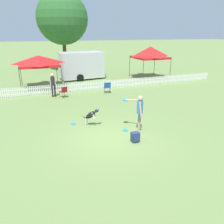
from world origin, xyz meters
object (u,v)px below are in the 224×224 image
Objects in this scene: handler_person at (139,109)px; folding_chair_center at (107,86)px; equipment_trailer at (81,65)px; frisbee_near_handler at (125,130)px; canopy_tent_main at (39,61)px; tree_left_grove at (62,19)px; leaping_dog at (91,115)px; spectator_standing at (53,83)px; backpack_on_grass at (135,137)px; folding_chair_blue_left at (64,91)px; canopy_tent_secondary at (150,53)px; frisbee_near_dog at (73,124)px.

handler_person reaches higher than folding_chair_center.
handler_person is at bearing -96.70° from equipment_trailer.
equipment_trailer is at bearing 85.99° from frisbee_near_handler.
tree_left_grove is (3.54, 8.93, 3.70)m from canopy_tent_main.
frisbee_near_handler is 0.08× the size of canopy_tent_main.
leaping_dog is 1.88m from frisbee_near_handler.
spectator_standing is 6.74m from equipment_trailer.
tree_left_grove is (1.71, 18.17, 5.39)m from leaping_dog.
leaping_dog is at bearing 119.43° from backpack_on_grass.
folding_chair_blue_left is (-0.48, 5.67, -0.11)m from leaping_dog.
folding_chair_blue_left is 0.47× the size of spectator_standing.
frisbee_near_handler is at bearing -90.95° from tree_left_grove.
handler_person is 0.55× the size of canopy_tent_secondary.
equipment_trailer is 0.57× the size of tree_left_grove.
frisbee_near_handler is at bearing -99.29° from equipment_trailer.
backpack_on_grass is at bearing 90.75° from folding_chair_center.
spectator_standing is at bearing -77.78° from canopy_tent_main.
leaping_dog is (-1.97, 1.33, -0.51)m from handler_person.
canopy_tent_secondary reaches higher than folding_chair_center.
leaping_dog is 2.25× the size of backpack_on_grass.
spectator_standing is (-2.54, 7.25, 1.05)m from frisbee_near_handler.
backpack_on_grass is 14.31m from equipment_trailer.
leaping_dog is 0.57× the size of spectator_standing.
frisbee_near_handler is 7.75m from spectator_standing.
handler_person is 0.19× the size of tree_left_grove.
spectator_standing reaches higher than folding_chair_center.
folding_chair_blue_left is at bearing -155.81° from canopy_tent_secondary.
backpack_on_grass is at bearing -74.79° from canopy_tent_main.
equipment_trailer is at bearing -156.80° from leaping_dog.
handler_person is 11.29m from canopy_tent_main.
folding_chair_blue_left reaches higher than frisbee_near_dog.
tree_left_grove reaches higher than frisbee_near_dog.
leaping_dog is 6.42m from folding_chair_center.
folding_chair_center is (1.57, 8.07, 0.30)m from backpack_on_grass.
canopy_tent_secondary is at bearing -22.14° from equipment_trailer.
leaping_dog is at bearing 73.08° from folding_chair_blue_left.
folding_chair_center is at bearing -89.89° from equipment_trailer.
folding_chair_blue_left is 10.51m from canopy_tent_secondary.
leaping_dog is at bearing 75.06° from folding_chair_center.
tree_left_grove is (-7.21, 8.27, 3.42)m from canopy_tent_secondary.
folding_chair_blue_left is 3.36m from folding_chair_center.
canopy_tent_main reaches higher than backpack_on_grass.
frisbee_near_handler is at bearing 105.97° from handler_person.
tree_left_grove reaches higher than canopy_tent_main.
backpack_on_grass is 8.21m from folding_chair_blue_left.
backpack_on_grass is (2.14, -2.86, 0.21)m from frisbee_near_dog.
tree_left_grove is at bearing 90.12° from equipment_trailer.
backpack_on_grass is (-0.66, -1.01, -0.89)m from handler_person.
canopy_tent_secondary is (10.75, 0.66, 0.28)m from canopy_tent_main.
equipment_trailer is (0.33, 13.22, 0.29)m from handler_person.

